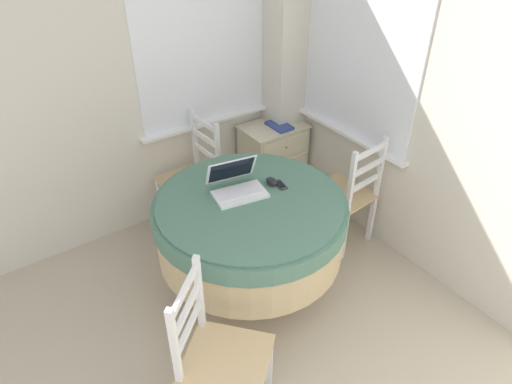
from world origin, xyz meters
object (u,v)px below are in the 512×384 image
round_dining_table (250,223)px  laptop (237,186)px  dining_chair_near_back_window (193,177)px  dining_chair_near_right_window (347,195)px  computer_mouse (272,182)px  corner_cabinet (273,159)px  book_on_cabinet (279,126)px  cell_phone (280,185)px  dining_chair_camera_near (218,355)px

round_dining_table → laptop: (-0.01, 0.13, 0.22)m
dining_chair_near_back_window → dining_chair_near_right_window: bearing=-46.2°
computer_mouse → dining_chair_near_back_window: dining_chair_near_back_window is taller
dining_chair_near_back_window → round_dining_table: bearing=-93.6°
corner_cabinet → book_on_cabinet: bearing=-57.8°
computer_mouse → round_dining_table: bearing=-163.2°
dining_chair_near_right_window → dining_chair_near_back_window: bearing=133.8°
round_dining_table → computer_mouse: 0.30m
cell_phone → corner_cabinet: (0.61, 0.90, -0.45)m
dining_chair_near_back_window → corner_cabinet: 0.82m
round_dining_table → cell_phone: size_ratio=9.90×
round_dining_table → computer_mouse: (0.21, 0.06, 0.20)m
cell_phone → round_dining_table: bearing=-174.6°
round_dining_table → corner_cabinet: 1.30m
round_dining_table → laptop: bearing=96.2°
dining_chair_camera_near → book_on_cabinet: 2.17m
dining_chair_near_right_window → dining_chair_camera_near: bearing=-156.6°
computer_mouse → dining_chair_near_right_window: bearing=-3.6°
dining_chair_near_right_window → book_on_cabinet: size_ratio=3.96×
dining_chair_camera_near → corner_cabinet: dining_chair_camera_near is taller
laptop → computer_mouse: 0.24m
round_dining_table → laptop: size_ratio=3.30×
round_dining_table → computer_mouse: size_ratio=13.28×
laptop → dining_chair_near_right_window: 1.00m
round_dining_table → computer_mouse: computer_mouse is taller
book_on_cabinet → dining_chair_camera_near: bearing=-135.1°
computer_mouse → corner_cabinet: bearing=52.8°
book_on_cabinet → round_dining_table: bearing=-135.5°
cell_phone → dining_chair_near_right_window: (0.65, -0.00, -0.33)m
dining_chair_camera_near → laptop: bearing=51.3°
round_dining_table → computer_mouse: bearing=16.8°
dining_chair_near_back_window → corner_cabinet: dining_chair_near_back_window is taller
cell_phone → dining_chair_near_back_window: dining_chair_near_back_window is taller
dining_chair_near_right_window → dining_chair_camera_near: (-1.54, -0.66, 0.00)m
dining_chair_near_right_window → dining_chair_camera_near: same height
laptop → corner_cabinet: size_ratio=0.56×
dining_chair_near_right_window → book_on_cabinet: bearing=90.5°
dining_chair_near_back_window → dining_chair_near_right_window: size_ratio=1.00×
cell_phone → dining_chair_near_right_window: 0.73m
dining_chair_camera_near → book_on_cabinet: (1.53, 1.53, 0.23)m
laptop → round_dining_table: bearing=-83.8°
dining_chair_camera_near → book_on_cabinet: bearing=44.9°
cell_phone → laptop: bearing=159.4°
cell_phone → book_on_cabinet: (0.64, 0.86, -0.10)m
cell_phone → computer_mouse: bearing=136.5°
laptop → dining_chair_camera_near: laptop is taller
laptop → dining_chair_near_back_window: size_ratio=0.40×
round_dining_table → cell_phone: 0.32m
cell_phone → dining_chair_camera_near: 1.16m
laptop → corner_cabinet: laptop is taller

